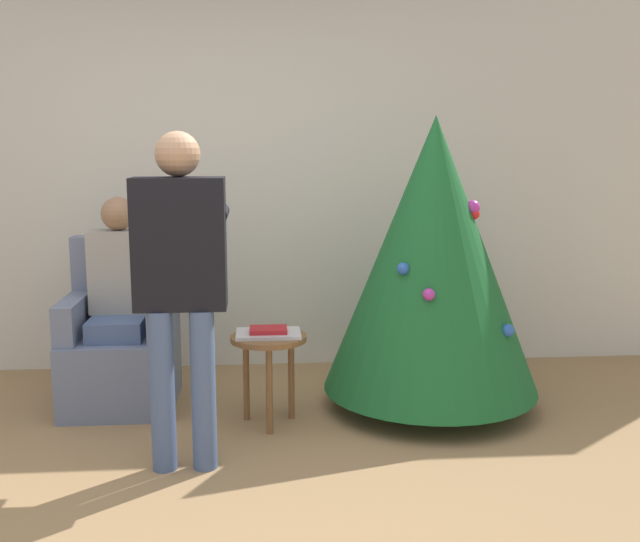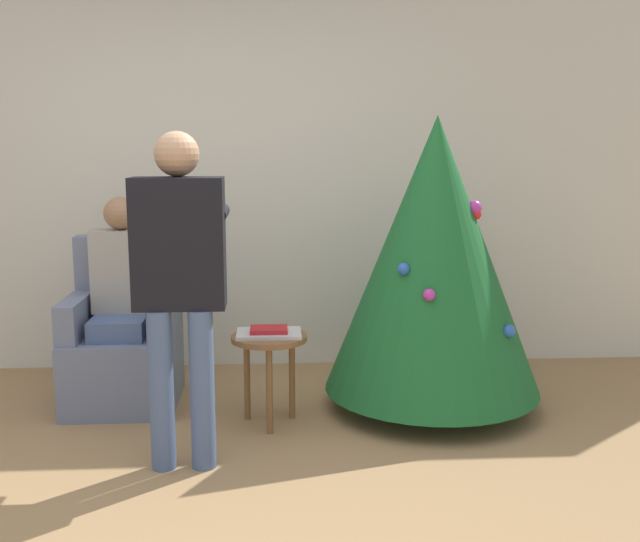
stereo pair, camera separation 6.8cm
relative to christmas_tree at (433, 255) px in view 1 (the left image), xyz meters
name	(u,v)px [view 1 (the left image)]	position (x,y,z in m)	size (l,w,h in m)	color
ground_plane	(206,515)	(-1.26, -1.26, -0.93)	(14.00, 14.00, 0.00)	#99754C
wall_back	(224,176)	(-1.26, 0.97, 0.42)	(8.00, 0.06, 2.70)	beige
christmas_tree	(433,255)	(0.00, 0.00, 0.00)	(1.28, 1.28, 1.74)	brown
armchair	(122,346)	(-1.86, 0.22, -0.57)	(0.64, 0.68, 1.00)	slate
person_seated	(119,293)	(-1.86, 0.19, -0.23)	(0.36, 0.46, 1.26)	#475B84
person_standing	(180,270)	(-1.39, -0.72, 0.05)	(0.45, 0.57, 1.64)	#475B84
side_stool	(269,350)	(-0.97, -0.22, -0.49)	(0.43, 0.43, 0.52)	brown
laptop	(268,334)	(-0.97, -0.22, -0.40)	(0.36, 0.24, 0.02)	silver
book	(268,330)	(-0.97, -0.22, -0.38)	(0.21, 0.16, 0.02)	#B21E23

